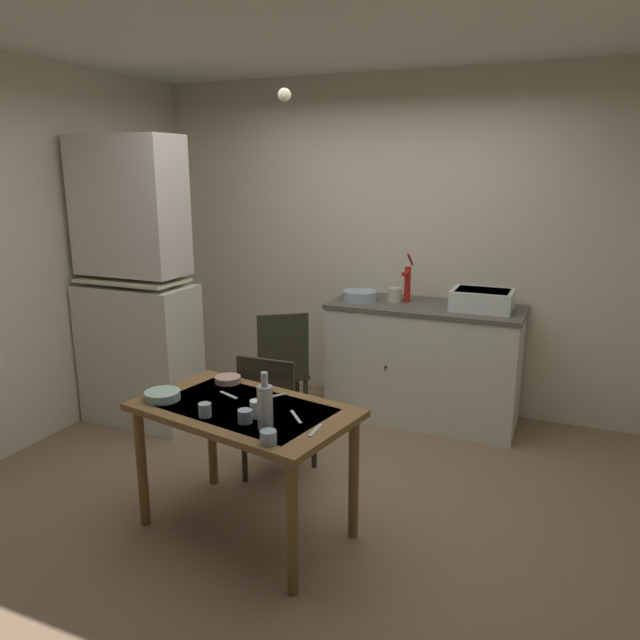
{
  "coord_description": "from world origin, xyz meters",
  "views": [
    {
      "loc": [
        1.41,
        -3.08,
        1.95
      ],
      "look_at": [
        0.02,
        0.14,
        1.07
      ],
      "focal_mm": 33.67,
      "sensor_mm": 36.0,
      "label": 1
    }
  ],
  "objects_px": {
    "sink_basin": "(482,300)",
    "chair_far_side": "(275,413)",
    "hand_pump": "(407,281)",
    "mixing_bowl_counter": "(360,296)",
    "glass_bottle": "(265,406)",
    "teacup_cream": "(205,410)",
    "hutch_cabinet": "(136,294)",
    "chair_by_counter": "(281,367)",
    "dining_table": "(244,425)",
    "serving_bowl_wide": "(228,379)"
  },
  "relations": [
    {
      "from": "hand_pump",
      "to": "glass_bottle",
      "type": "bearing_deg",
      "value": -92.83
    },
    {
      "from": "sink_basin",
      "to": "chair_by_counter",
      "type": "relative_size",
      "value": 0.47
    },
    {
      "from": "mixing_bowl_counter",
      "to": "chair_by_counter",
      "type": "xyz_separation_m",
      "value": [
        -0.44,
        -0.54,
        -0.49
      ]
    },
    {
      "from": "glass_bottle",
      "to": "hutch_cabinet",
      "type": "bearing_deg",
      "value": 145.65
    },
    {
      "from": "serving_bowl_wide",
      "to": "teacup_cream",
      "type": "relative_size",
      "value": 2.14
    },
    {
      "from": "chair_far_side",
      "to": "hand_pump",
      "type": "bearing_deg",
      "value": 71.68
    },
    {
      "from": "hutch_cabinet",
      "to": "chair_by_counter",
      "type": "bearing_deg",
      "value": 16.71
    },
    {
      "from": "mixing_bowl_counter",
      "to": "glass_bottle",
      "type": "height_order",
      "value": "glass_bottle"
    },
    {
      "from": "chair_far_side",
      "to": "chair_by_counter",
      "type": "relative_size",
      "value": 0.92
    },
    {
      "from": "dining_table",
      "to": "chair_far_side",
      "type": "xyz_separation_m",
      "value": [
        -0.11,
        0.57,
        -0.18
      ]
    },
    {
      "from": "hutch_cabinet",
      "to": "chair_far_side",
      "type": "height_order",
      "value": "hutch_cabinet"
    },
    {
      "from": "hand_pump",
      "to": "chair_far_side",
      "type": "distance_m",
      "value": 1.6
    },
    {
      "from": "serving_bowl_wide",
      "to": "glass_bottle",
      "type": "relative_size",
      "value": 0.52
    },
    {
      "from": "hand_pump",
      "to": "serving_bowl_wide",
      "type": "xyz_separation_m",
      "value": [
        -0.62,
        -1.67,
        -0.35
      ]
    },
    {
      "from": "sink_basin",
      "to": "mixing_bowl_counter",
      "type": "distance_m",
      "value": 0.94
    },
    {
      "from": "sink_basin",
      "to": "teacup_cream",
      "type": "relative_size",
      "value": 6.25
    },
    {
      "from": "hand_pump",
      "to": "chair_far_side",
      "type": "bearing_deg",
      "value": -108.32
    },
    {
      "from": "hand_pump",
      "to": "dining_table",
      "type": "relative_size",
      "value": 0.31
    },
    {
      "from": "hand_pump",
      "to": "chair_by_counter",
      "type": "relative_size",
      "value": 0.42
    },
    {
      "from": "sink_basin",
      "to": "chair_far_side",
      "type": "relative_size",
      "value": 0.52
    },
    {
      "from": "chair_far_side",
      "to": "glass_bottle",
      "type": "bearing_deg",
      "value": -65.36
    },
    {
      "from": "sink_basin",
      "to": "glass_bottle",
      "type": "distance_m",
      "value": 2.23
    },
    {
      "from": "chair_far_side",
      "to": "teacup_cream",
      "type": "xyz_separation_m",
      "value": [
        -0.0,
        -0.76,
        0.31
      ]
    },
    {
      "from": "hand_pump",
      "to": "serving_bowl_wide",
      "type": "bearing_deg",
      "value": -110.37
    },
    {
      "from": "sink_basin",
      "to": "serving_bowl_wide",
      "type": "distance_m",
      "value": 2.04
    },
    {
      "from": "hutch_cabinet",
      "to": "serving_bowl_wide",
      "type": "bearing_deg",
      "value": -29.79
    },
    {
      "from": "hutch_cabinet",
      "to": "serving_bowl_wide",
      "type": "relative_size",
      "value": 14.56
    },
    {
      "from": "hand_pump",
      "to": "glass_bottle",
      "type": "xyz_separation_m",
      "value": [
        -0.11,
        -2.16,
        -0.25
      ]
    },
    {
      "from": "hutch_cabinet",
      "to": "glass_bottle",
      "type": "xyz_separation_m",
      "value": [
        1.76,
        -1.2,
        -0.18
      ]
    },
    {
      "from": "mixing_bowl_counter",
      "to": "chair_far_side",
      "type": "height_order",
      "value": "mixing_bowl_counter"
    },
    {
      "from": "dining_table",
      "to": "hand_pump",
      "type": "bearing_deg",
      "value": 80.0
    },
    {
      "from": "glass_bottle",
      "to": "hand_pump",
      "type": "bearing_deg",
      "value": 87.17
    },
    {
      "from": "hutch_cabinet",
      "to": "teacup_cream",
      "type": "xyz_separation_m",
      "value": [
        1.4,
        -1.19,
        -0.26
      ]
    },
    {
      "from": "teacup_cream",
      "to": "glass_bottle",
      "type": "height_order",
      "value": "glass_bottle"
    },
    {
      "from": "sink_basin",
      "to": "serving_bowl_wide",
      "type": "xyz_separation_m",
      "value": [
        -1.21,
        -1.62,
        -0.26
      ]
    },
    {
      "from": "mixing_bowl_counter",
      "to": "chair_by_counter",
      "type": "relative_size",
      "value": 0.29
    },
    {
      "from": "dining_table",
      "to": "chair_by_counter",
      "type": "height_order",
      "value": "chair_by_counter"
    },
    {
      "from": "dining_table",
      "to": "chair_by_counter",
      "type": "relative_size",
      "value": 1.36
    },
    {
      "from": "chair_far_side",
      "to": "hutch_cabinet",
      "type": "bearing_deg",
      "value": 162.91
    },
    {
      "from": "teacup_cream",
      "to": "glass_bottle",
      "type": "xyz_separation_m",
      "value": [
        0.35,
        -0.01,
        0.08
      ]
    },
    {
      "from": "hutch_cabinet",
      "to": "mixing_bowl_counter",
      "type": "bearing_deg",
      "value": 29.71
    },
    {
      "from": "sink_basin",
      "to": "mixing_bowl_counter",
      "type": "bearing_deg",
      "value": -176.96
    },
    {
      "from": "dining_table",
      "to": "chair_by_counter",
      "type": "bearing_deg",
      "value": 108.82
    },
    {
      "from": "sink_basin",
      "to": "hutch_cabinet",
      "type": "bearing_deg",
      "value": -159.59
    },
    {
      "from": "hand_pump",
      "to": "sink_basin",
      "type": "bearing_deg",
      "value": -4.41
    },
    {
      "from": "teacup_cream",
      "to": "mixing_bowl_counter",
      "type": "bearing_deg",
      "value": 87.03
    },
    {
      "from": "chair_by_counter",
      "to": "serving_bowl_wide",
      "type": "height_order",
      "value": "chair_by_counter"
    },
    {
      "from": "mixing_bowl_counter",
      "to": "dining_table",
      "type": "height_order",
      "value": "mixing_bowl_counter"
    },
    {
      "from": "chair_far_side",
      "to": "glass_bottle",
      "type": "distance_m",
      "value": 0.93
    },
    {
      "from": "mixing_bowl_counter",
      "to": "glass_bottle",
      "type": "relative_size",
      "value": 0.94
    }
  ]
}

